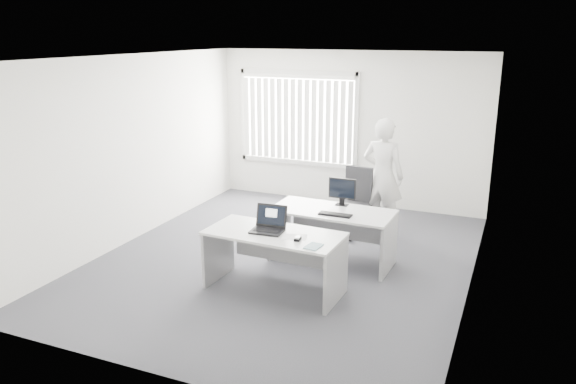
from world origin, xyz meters
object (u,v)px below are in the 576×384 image
at_px(office_chair, 354,214).
at_px(person, 383,176).
at_px(monitor, 342,192).
at_px(desk_far, 332,225).
at_px(laptop, 267,220).
at_px(desk_near, 274,249).

xyz_separation_m(office_chair, person, (0.37, 0.27, 0.59)).
distance_m(office_chair, monitor, 1.14).
relative_size(office_chair, monitor, 2.73).
height_order(desk_far, office_chair, office_chair).
xyz_separation_m(person, monitor, (-0.28, -1.22, 0.03)).
xyz_separation_m(office_chair, monitor, (0.09, -0.95, 0.62)).
relative_size(desk_far, laptop, 4.33).
distance_m(person, monitor, 1.25).
height_order(desk_near, monitor, monitor).
bearing_deg(monitor, person, 76.02).
height_order(desk_near, desk_far, desk_near).
distance_m(desk_far, office_chair, 1.24).
xyz_separation_m(laptop, monitor, (0.50, 1.42, 0.04)).
height_order(desk_far, monitor, monitor).
xyz_separation_m(desk_near, person, (0.70, 2.62, 0.37)).
height_order(office_chair, person, person).
bearing_deg(person, laptop, 81.40).
bearing_deg(laptop, person, 68.75).
bearing_deg(laptop, office_chair, 75.38).
xyz_separation_m(person, laptop, (-0.79, -2.64, -0.01)).
relative_size(laptop, monitor, 1.01).
bearing_deg(desk_far, desk_near, -105.93).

